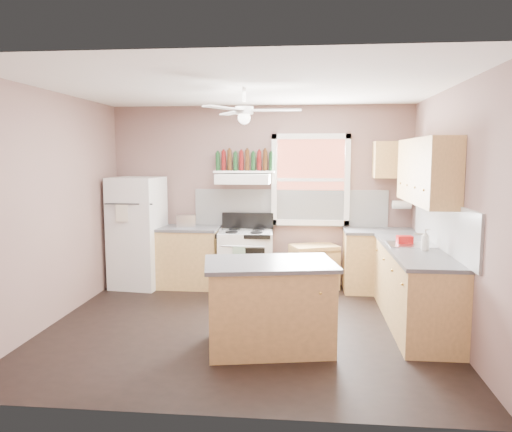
# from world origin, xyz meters

# --- Properties ---
(floor) EXTENTS (4.50, 4.50, 0.00)m
(floor) POSITION_xyz_m (0.00, 0.00, 0.00)
(floor) COLOR black
(floor) RESTS_ON ground
(ceiling) EXTENTS (4.50, 4.50, 0.00)m
(ceiling) POSITION_xyz_m (0.00, 0.00, 2.70)
(ceiling) COLOR white
(ceiling) RESTS_ON ground
(wall_back) EXTENTS (4.50, 0.05, 2.70)m
(wall_back) POSITION_xyz_m (0.00, 2.02, 1.35)
(wall_back) COLOR #775A53
(wall_back) RESTS_ON ground
(wall_right) EXTENTS (0.05, 4.00, 2.70)m
(wall_right) POSITION_xyz_m (2.27, 0.00, 1.35)
(wall_right) COLOR #775A53
(wall_right) RESTS_ON ground
(wall_left) EXTENTS (0.05, 4.00, 2.70)m
(wall_left) POSITION_xyz_m (-2.27, 0.00, 1.35)
(wall_left) COLOR #775A53
(wall_left) RESTS_ON ground
(backsplash_back) EXTENTS (2.90, 0.03, 0.55)m
(backsplash_back) POSITION_xyz_m (0.45, 1.99, 1.18)
(backsplash_back) COLOR white
(backsplash_back) RESTS_ON wall_back
(backsplash_right) EXTENTS (0.03, 2.60, 0.55)m
(backsplash_right) POSITION_xyz_m (2.23, 0.30, 1.18)
(backsplash_right) COLOR white
(backsplash_right) RESTS_ON wall_right
(window_view) EXTENTS (1.00, 0.02, 1.20)m
(window_view) POSITION_xyz_m (0.75, 1.98, 1.60)
(window_view) COLOR brown
(window_view) RESTS_ON wall_back
(window_frame) EXTENTS (1.16, 0.07, 1.36)m
(window_frame) POSITION_xyz_m (0.75, 1.96, 1.60)
(window_frame) COLOR white
(window_frame) RESTS_ON wall_back
(refrigerator) EXTENTS (0.77, 0.75, 1.64)m
(refrigerator) POSITION_xyz_m (-1.81, 1.62, 0.82)
(refrigerator) COLOR white
(refrigerator) RESTS_ON floor
(base_cabinet_left) EXTENTS (0.90, 0.60, 0.86)m
(base_cabinet_left) POSITION_xyz_m (-1.06, 1.70, 0.43)
(base_cabinet_left) COLOR #A78145
(base_cabinet_left) RESTS_ON floor
(counter_left) EXTENTS (0.92, 0.62, 0.04)m
(counter_left) POSITION_xyz_m (-1.06, 1.70, 0.88)
(counter_left) COLOR #4A4A4D
(counter_left) RESTS_ON base_cabinet_left
(toaster) EXTENTS (0.31, 0.23, 0.18)m
(toaster) POSITION_xyz_m (-1.09, 1.71, 0.99)
(toaster) COLOR silver
(toaster) RESTS_ON counter_left
(stove) EXTENTS (0.83, 0.71, 0.86)m
(stove) POSITION_xyz_m (-0.19, 1.63, 0.43)
(stove) COLOR white
(stove) RESTS_ON floor
(range_hood) EXTENTS (0.78, 0.50, 0.14)m
(range_hood) POSITION_xyz_m (-0.23, 1.75, 1.62)
(range_hood) COLOR white
(range_hood) RESTS_ON wall_back
(bottle_shelf) EXTENTS (0.90, 0.26, 0.03)m
(bottle_shelf) POSITION_xyz_m (-0.23, 1.87, 1.72)
(bottle_shelf) COLOR white
(bottle_shelf) RESTS_ON range_hood
(cart) EXTENTS (0.77, 0.65, 0.65)m
(cart) POSITION_xyz_m (0.82, 1.75, 0.33)
(cart) COLOR #A78145
(cart) RESTS_ON floor
(base_cabinet_corner) EXTENTS (1.00, 0.60, 0.86)m
(base_cabinet_corner) POSITION_xyz_m (1.75, 1.70, 0.43)
(base_cabinet_corner) COLOR #A78145
(base_cabinet_corner) RESTS_ON floor
(base_cabinet_right) EXTENTS (0.60, 2.20, 0.86)m
(base_cabinet_right) POSITION_xyz_m (1.95, 0.30, 0.43)
(base_cabinet_right) COLOR #A78145
(base_cabinet_right) RESTS_ON floor
(counter_corner) EXTENTS (1.02, 0.62, 0.04)m
(counter_corner) POSITION_xyz_m (1.75, 1.70, 0.88)
(counter_corner) COLOR #4A4A4D
(counter_corner) RESTS_ON base_cabinet_corner
(counter_right) EXTENTS (0.62, 2.22, 0.04)m
(counter_right) POSITION_xyz_m (1.94, 0.30, 0.88)
(counter_right) COLOR #4A4A4D
(counter_right) RESTS_ON base_cabinet_right
(sink) EXTENTS (0.55, 0.45, 0.03)m
(sink) POSITION_xyz_m (1.94, 0.50, 0.90)
(sink) COLOR silver
(sink) RESTS_ON counter_right
(faucet) EXTENTS (0.03, 0.03, 0.14)m
(faucet) POSITION_xyz_m (2.10, 0.50, 0.97)
(faucet) COLOR silver
(faucet) RESTS_ON sink
(upper_cabinet_right) EXTENTS (0.33, 1.80, 0.76)m
(upper_cabinet_right) POSITION_xyz_m (2.08, 0.50, 1.78)
(upper_cabinet_right) COLOR #A78145
(upper_cabinet_right) RESTS_ON wall_right
(upper_cabinet_corner) EXTENTS (0.60, 0.33, 0.52)m
(upper_cabinet_corner) POSITION_xyz_m (1.95, 1.83, 1.90)
(upper_cabinet_corner) COLOR #A78145
(upper_cabinet_corner) RESTS_ON wall_back
(paper_towel) EXTENTS (0.26, 0.12, 0.12)m
(paper_towel) POSITION_xyz_m (2.07, 1.86, 1.25)
(paper_towel) COLOR white
(paper_towel) RESTS_ON wall_back
(island) EXTENTS (1.34, 0.99, 0.86)m
(island) POSITION_xyz_m (0.33, -0.61, 0.43)
(island) COLOR #A78145
(island) RESTS_ON floor
(island_top) EXTENTS (1.43, 1.07, 0.04)m
(island_top) POSITION_xyz_m (0.33, -0.61, 0.88)
(island_top) COLOR #4A4A4D
(island_top) RESTS_ON island
(ceiling_fan_hub) EXTENTS (0.20, 0.20, 0.08)m
(ceiling_fan_hub) POSITION_xyz_m (0.00, 0.00, 2.45)
(ceiling_fan_hub) COLOR white
(ceiling_fan_hub) RESTS_ON ceiling
(soap_bottle) EXTENTS (0.12, 0.12, 0.25)m
(soap_bottle) POSITION_xyz_m (2.02, 0.14, 1.02)
(soap_bottle) COLOR silver
(soap_bottle) RESTS_ON counter_right
(red_caddy) EXTENTS (0.19, 0.14, 0.10)m
(red_caddy) POSITION_xyz_m (1.87, 0.56, 0.95)
(red_caddy) COLOR #A40E0E
(red_caddy) RESTS_ON counter_right
(wine_bottles) EXTENTS (0.86, 0.06, 0.31)m
(wine_bottles) POSITION_xyz_m (-0.23, 1.87, 1.88)
(wine_bottles) COLOR #143819
(wine_bottles) RESTS_ON bottle_shelf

